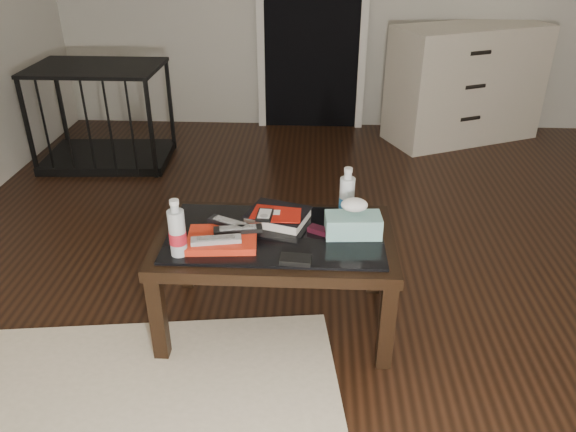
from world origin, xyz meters
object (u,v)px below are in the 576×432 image
pet_crate (105,131)px  tissue_box (353,225)px  water_bottle_left (177,228)px  textbook (278,216)px  water_bottle_right (347,193)px  coffee_table (275,246)px  dresser (466,84)px

pet_crate → tissue_box: 2.51m
water_bottle_left → tissue_box: water_bottle_left is taller
pet_crate → water_bottle_left: (1.02, -2.01, 0.35)m
pet_crate → textbook: 2.23m
tissue_box → water_bottle_right: bearing=94.8°
pet_crate → textbook: pet_crate is taller
coffee_table → water_bottle_left: (-0.37, -0.18, 0.18)m
coffee_table → textbook: 0.14m
dresser → water_bottle_right: (-1.05, -2.32, 0.13)m
pet_crate → water_bottle_left: pet_crate is taller
pet_crate → water_bottle_right: 2.40m
coffee_table → water_bottle_left: bearing=-153.9°
textbook → water_bottle_left: water_bottle_left is taller
tissue_box → coffee_table: bearing=177.6°
dresser → water_bottle_right: dresser is taller
water_bottle_right → pet_crate: bearing=135.3°
coffee_table → pet_crate: bearing=127.3°
pet_crate → water_bottle_right: (1.69, -1.67, 0.35)m
pet_crate → textbook: (1.39, -1.72, 0.25)m
coffee_table → dresser: bearing=61.5°
dresser → coffee_table: bearing=-142.8°
textbook → water_bottle_left: (-0.37, -0.29, 0.10)m
pet_crate → textbook: bearing=-53.9°
dresser → tissue_box: dresser is taller
pet_crate → water_bottle_right: pet_crate is taller
dresser → textbook: bearing=-143.9°
pet_crate → tissue_box: bearing=-49.7°
coffee_table → dresser: dresser is taller
textbook → coffee_table: bearing=-74.3°
coffee_table → pet_crate: size_ratio=1.07×
coffee_table → dresser: size_ratio=0.77×
textbook → tissue_box: 0.34m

